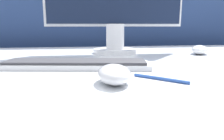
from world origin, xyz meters
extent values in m
cube|color=navy|center=(0.00, 0.70, 0.58)|extent=(5.00, 0.03, 1.15)
ellipsoid|color=silver|center=(-0.08, -0.31, 0.73)|extent=(0.08, 0.12, 0.04)
cube|color=silver|center=(-0.16, -0.11, 0.72)|extent=(0.46, 0.18, 0.02)
cube|color=#38383D|center=(-0.16, -0.11, 0.73)|extent=(0.43, 0.16, 0.01)
cylinder|color=white|center=(0.01, 0.24, 0.72)|extent=(0.21, 0.21, 0.02)
cylinder|color=white|center=(0.01, 0.24, 0.79)|extent=(0.08, 0.08, 0.12)
ellipsoid|color=white|center=(0.38, 0.14, 0.73)|extent=(0.11, 0.13, 0.04)
cylinder|color=#284C9E|center=(0.04, -0.29, 0.71)|extent=(0.11, 0.10, 0.01)
camera|label=1|loc=(-0.15, -0.78, 0.84)|focal=35.00mm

